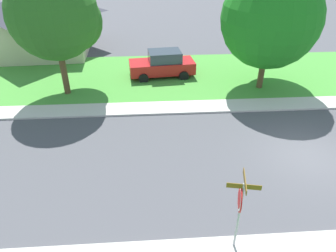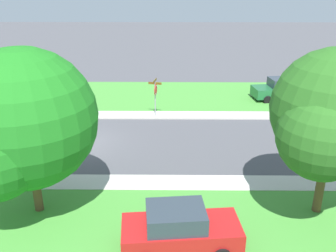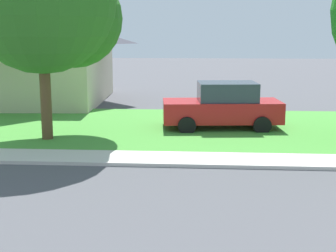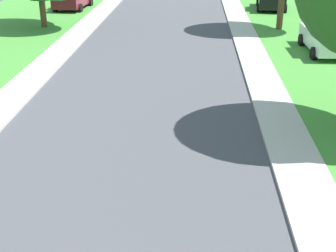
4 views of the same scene
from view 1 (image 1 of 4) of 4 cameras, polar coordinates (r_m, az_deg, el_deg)
The scene contains 8 objects.
ground_plane at distance 14.66m, azimuth 24.57°, elevation -5.05°, with size 120.00×120.00×0.00m, color #4C4C51.
sidewalk_east at distance 17.70m, azimuth -20.59°, elevation 2.58°, with size 1.40×56.00×0.10m, color beige.
lawn_east at distance 21.80m, azimuth -17.64°, elevation 8.60°, with size 8.00×56.00×0.08m, color #479338.
stop_sign_far_corner at distance 8.85m, azimuth 13.32°, elevation -13.84°, with size 0.91×0.91×2.77m.
car_red_kerbside_mid at distance 20.81m, azimuth -1.03°, elevation 11.50°, with size 2.35×4.45×1.76m.
tree_sidewalk_mid at distance 18.39m, azimuth -19.82°, elevation 18.68°, with size 5.16×4.80×7.02m.
tree_sidewalk_near at distance 19.30m, azimuth 18.85°, elevation 18.15°, with size 6.00×5.58×7.03m.
house_right_setback at distance 28.16m, azimuth -22.68°, elevation 17.81°, with size 9.40×8.27×4.60m.
Camera 1 is at (-10.18, 6.77, 8.09)m, focal length 32.57 mm.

